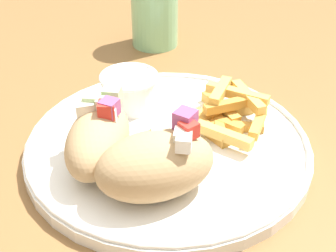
% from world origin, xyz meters
% --- Properties ---
extents(table, '(1.58, 1.58, 0.77)m').
position_xyz_m(table, '(0.00, 0.00, 0.71)').
color(table, brown).
rests_on(table, ground_plane).
extents(plate, '(0.31, 0.31, 0.02)m').
position_xyz_m(plate, '(0.04, -0.04, 0.78)').
color(plate, white).
rests_on(plate, table).
extents(pita_sandwich_near, '(0.13, 0.12, 0.08)m').
position_xyz_m(pita_sandwich_near, '(-0.03, -0.08, 0.81)').
color(pita_sandwich_near, tan).
rests_on(pita_sandwich_near, plate).
extents(pita_sandwich_far, '(0.13, 0.12, 0.07)m').
position_xyz_m(pita_sandwich_far, '(-0.03, -0.01, 0.81)').
color(pita_sandwich_far, tan).
rests_on(pita_sandwich_far, plate).
extents(fries_pile, '(0.10, 0.11, 0.03)m').
position_xyz_m(fries_pile, '(0.11, -0.06, 0.80)').
color(fries_pile, gold).
rests_on(fries_pile, plate).
extents(sauce_ramekin, '(0.07, 0.07, 0.04)m').
position_xyz_m(sauce_ramekin, '(0.06, 0.05, 0.81)').
color(sauce_ramekin, white).
rests_on(sauce_ramekin, plate).
extents(water_glass, '(0.07, 0.07, 0.12)m').
position_xyz_m(water_glass, '(0.23, 0.17, 0.82)').
color(water_glass, '#8CCC93').
rests_on(water_glass, table).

